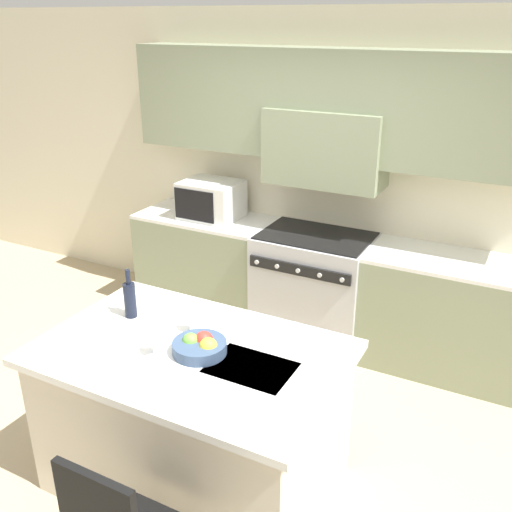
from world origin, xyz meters
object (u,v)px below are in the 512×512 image
(wine_glass_near, at_px, (152,334))
(microwave, at_px, (211,200))
(fruit_bowl, at_px, (200,346))
(wine_glass_far, at_px, (190,312))
(wine_bottle, at_px, (130,299))
(range_stove, at_px, (314,287))

(wine_glass_near, bearing_deg, microwave, 113.79)
(fruit_bowl, bearing_deg, wine_glass_far, 136.17)
(wine_bottle, xyz_separation_m, wine_glass_far, (0.42, 0.02, 0.01))
(range_stove, bearing_deg, fruit_bowl, -86.96)
(microwave, relative_size, wine_glass_near, 2.75)
(wine_glass_far, bearing_deg, range_stove, 87.64)
(microwave, relative_size, fruit_bowl, 1.71)
(microwave, distance_m, wine_glass_near, 2.26)
(microwave, bearing_deg, range_stove, -1.04)
(microwave, height_order, wine_glass_near, microwave)
(wine_bottle, relative_size, wine_glass_near, 1.68)
(range_stove, distance_m, fruit_bowl, 1.98)
(microwave, relative_size, wine_glass_far, 2.75)
(wine_glass_near, distance_m, fruit_bowl, 0.26)
(range_stove, height_order, microwave, microwave)
(wine_bottle, bearing_deg, microwave, 106.52)
(wine_glass_near, relative_size, fruit_bowl, 0.62)
(range_stove, relative_size, wine_glass_far, 5.15)
(microwave, bearing_deg, fruit_bowl, -59.85)
(range_stove, bearing_deg, wine_bottle, -105.53)
(wine_bottle, relative_size, wine_glass_far, 1.68)
(wine_bottle, relative_size, fruit_bowl, 1.05)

